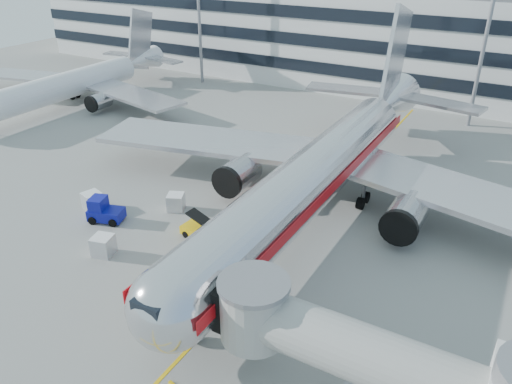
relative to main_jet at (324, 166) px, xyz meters
The scene contains 13 objects.
ground 12.46m from the main_jet, 90.00° to the right, with size 180.00×180.00×0.00m, color gray.
lead_in_line 4.57m from the main_jet, 90.00° to the right, with size 0.25×70.00×0.01m, color yellow.
main_jet is the anchor object (origin of this frame).
jet_bridge 23.18m from the main_jet, 58.30° to the right, with size 17.80×4.50×7.00m.
terminal 46.36m from the main_jet, 90.00° to the left, with size 150.00×24.25×15.60m.
light_mast_centre 33.08m from the main_jet, 75.20° to the left, with size 2.40×1.20×25.45m.
second_jet 45.46m from the main_jet, 165.89° to the left, with size 38.21×36.52×12.04m.
belt_loader 12.10m from the main_jet, 121.78° to the right, with size 4.81×2.02×2.27m.
baggage_tug 19.89m from the main_jet, 143.12° to the right, with size 3.37×2.66×2.24m.
cargo_container_left 21.41m from the main_jet, 149.51° to the right, with size 1.88×1.88×1.62m.
cargo_container_right 13.87m from the main_jet, 148.41° to the right, with size 1.93×1.93×1.55m.
cargo_container_front 19.96m from the main_jet, 127.38° to the right, with size 1.86×1.86×1.62m.
ramp_worker 17.64m from the main_jet, 106.57° to the right, with size 0.75×0.49×2.05m, color #92EB18.
Camera 1 is at (14.92, -26.39, 22.72)m, focal length 35.00 mm.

